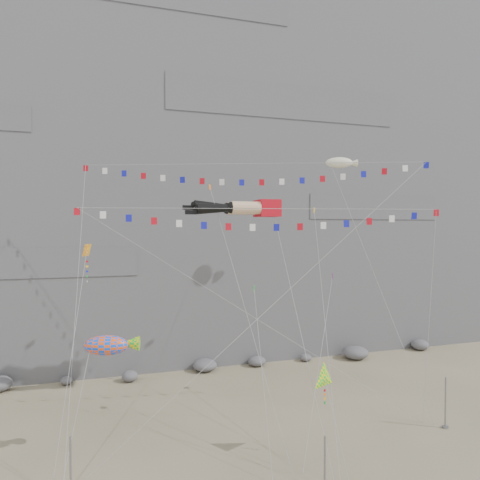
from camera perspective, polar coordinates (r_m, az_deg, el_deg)
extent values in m
plane|color=gray|center=(37.23, 2.56, -23.02)|extent=(120.00, 120.00, 0.00)
cube|color=slate|center=(65.49, -7.56, 9.86)|extent=(80.00, 28.00, 50.00)
cylinder|color=gray|center=(30.45, -19.95, -24.95)|extent=(0.12, 0.12, 3.85)
cylinder|color=gray|center=(29.76, 10.30, -25.71)|extent=(0.12, 0.12, 3.69)
cylinder|color=gray|center=(41.26, 23.76, -17.69)|extent=(0.12, 0.12, 3.95)
cube|color=#B70B18|center=(40.67, 3.32, 3.87)|extent=(1.93, 2.56, 1.45)
cylinder|color=#D5AD85|center=(39.36, 0.71, 3.95)|extent=(2.52, 1.21, 1.07)
sphere|color=black|center=(39.04, -1.04, 3.97)|extent=(0.98, 0.98, 0.98)
cone|color=black|center=(38.71, -3.13, 3.86)|extent=(2.99, 1.06, 1.00)
cube|color=black|center=(38.35, -6.00, 3.39)|extent=(0.97, 0.48, 0.36)
cylinder|color=#D5AD85|center=(40.76, 0.15, 3.86)|extent=(2.52, 1.21, 1.07)
sphere|color=black|center=(40.45, -1.53, 3.88)|extent=(0.98, 0.98, 0.98)
cone|color=black|center=(40.15, -3.56, 4.10)|extent=(3.01, 1.06, 1.08)
cube|color=black|center=(39.80, -6.33, 3.96)|extent=(0.97, 0.48, 0.36)
cylinder|color=gray|center=(34.37, 6.74, -10.02)|extent=(0.03, 0.03, 22.48)
cylinder|color=gray|center=(34.50, -7.52, -6.57)|extent=(0.03, 0.03, 28.60)
cylinder|color=gray|center=(38.15, 12.59, -9.03)|extent=(0.03, 0.03, 21.07)
cube|color=gray|center=(42.28, 21.41, -19.97)|extent=(0.16, 0.16, 0.10)
cylinder|color=gray|center=(31.33, -20.03, -14.23)|extent=(0.03, 0.03, 15.07)
cylinder|color=gray|center=(31.98, -18.44, -19.75)|extent=(0.03, 0.03, 8.94)
cylinder|color=gray|center=(31.87, 11.85, -22.05)|extent=(0.03, 0.03, 7.12)
cylinder|color=gray|center=(43.77, 16.76, -4.36)|extent=(0.03, 0.03, 25.13)
cube|color=gray|center=(42.12, 22.56, -20.06)|extent=(0.16, 0.16, 0.10)
cylinder|color=gray|center=(35.28, 0.57, -8.18)|extent=(0.03, 0.03, 23.20)
cube|color=gray|center=(32.80, 6.50, -26.51)|extent=(0.16, 0.16, 0.10)
cylinder|color=gray|center=(36.88, 9.75, -13.98)|extent=(0.03, 0.03, 17.17)
cube|color=gray|center=(32.94, 7.65, -26.38)|extent=(0.16, 0.16, 0.10)
cylinder|color=gray|center=(33.67, 2.73, -15.90)|extent=(0.03, 0.03, 13.69)
cylinder|color=gray|center=(37.35, 10.25, -9.10)|extent=(0.03, 0.03, 24.28)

